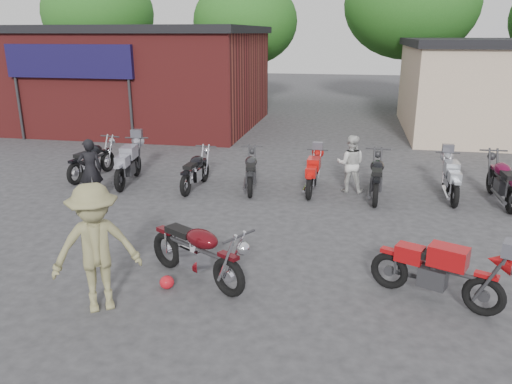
% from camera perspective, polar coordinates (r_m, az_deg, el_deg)
% --- Properties ---
extents(ground, '(90.00, 90.00, 0.00)m').
position_cam_1_polar(ground, '(8.38, 0.36, -10.70)').
color(ground, '#2E2E31').
extents(brick_building, '(12.00, 8.00, 4.00)m').
position_cam_1_polar(brick_building, '(23.72, -15.18, 12.32)').
color(brick_building, maroon).
rests_on(brick_building, ground).
extents(tree_0, '(6.56, 6.56, 8.20)m').
position_cam_1_polar(tree_0, '(33.03, -17.38, 17.16)').
color(tree_0, '#1A5316').
rests_on(tree_0, ground).
extents(tree_1, '(5.92, 5.92, 7.40)m').
position_cam_1_polar(tree_1, '(29.93, -1.20, 17.17)').
color(tree_1, '#1A5316').
rests_on(tree_1, ground).
extents(tree_2, '(7.04, 7.04, 8.80)m').
position_cam_1_polar(tree_2, '(29.36, 17.13, 17.79)').
color(tree_2, '#1A5316').
rests_on(tree_2, ground).
extents(vintage_motorcycle, '(2.18, 1.68, 1.23)m').
position_cam_1_polar(vintage_motorcycle, '(8.30, -6.74, -6.37)').
color(vintage_motorcycle, '#47080E').
rests_on(vintage_motorcycle, ground).
extents(sportbike, '(2.07, 1.40, 1.15)m').
position_cam_1_polar(sportbike, '(8.16, 20.15, -8.18)').
color(sportbike, '#AB0E11').
rests_on(sportbike, ground).
extents(helmet, '(0.28, 0.28, 0.22)m').
position_cam_1_polar(helmet, '(8.38, -10.15, -10.12)').
color(helmet, '#B0121C').
rests_on(helmet, ground).
extents(person_dark, '(0.68, 0.62, 1.56)m').
position_cam_1_polar(person_dark, '(12.89, -18.40, 2.39)').
color(person_dark, black).
rests_on(person_dark, ground).
extents(person_light, '(0.76, 0.61, 1.50)m').
position_cam_1_polar(person_light, '(13.16, 10.76, 3.18)').
color(person_light, silver).
rests_on(person_light, ground).
extents(person_tan, '(1.47, 1.30, 1.97)m').
position_cam_1_polar(person_tan, '(7.69, -17.82, -6.14)').
color(person_tan, olive).
rests_on(person_tan, ground).
extents(row_bike_0, '(0.96, 2.09, 1.17)m').
position_cam_1_polar(row_bike_0, '(15.03, -18.22, 3.74)').
color(row_bike_0, black).
rests_on(row_bike_0, ground).
extents(row_bike_1, '(0.99, 2.19, 1.23)m').
position_cam_1_polar(row_bike_1, '(14.16, -14.40, 3.38)').
color(row_bike_1, '#92929F').
rests_on(row_bike_1, ground).
extents(row_bike_2, '(0.73, 1.92, 1.10)m').
position_cam_1_polar(row_bike_2, '(13.36, -6.93, 2.68)').
color(row_bike_2, black).
rests_on(row_bike_2, ground).
extents(row_bike_3, '(0.94, 1.98, 1.10)m').
position_cam_1_polar(row_bike_3, '(13.19, -0.58, 2.63)').
color(row_bike_3, black).
rests_on(row_bike_3, ground).
extents(row_bike_4, '(0.68, 1.86, 1.06)m').
position_cam_1_polar(row_bike_4, '(13.07, 6.55, 2.27)').
color(row_bike_4, red).
rests_on(row_bike_4, ground).
extents(row_bike_5, '(0.76, 2.08, 1.19)m').
position_cam_1_polar(row_bike_5, '(12.88, 13.62, 1.94)').
color(row_bike_5, black).
rests_on(row_bike_5, ground).
extents(row_bike_6, '(0.65, 1.92, 1.11)m').
position_cam_1_polar(row_bike_6, '(13.36, 21.41, 1.60)').
color(row_bike_6, '#8E929B').
rests_on(row_bike_6, ground).
extents(row_bike_7, '(0.79, 2.16, 1.24)m').
position_cam_1_polar(row_bike_7, '(13.50, 26.35, 1.40)').
color(row_bike_7, '#530A28').
rests_on(row_bike_7, ground).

